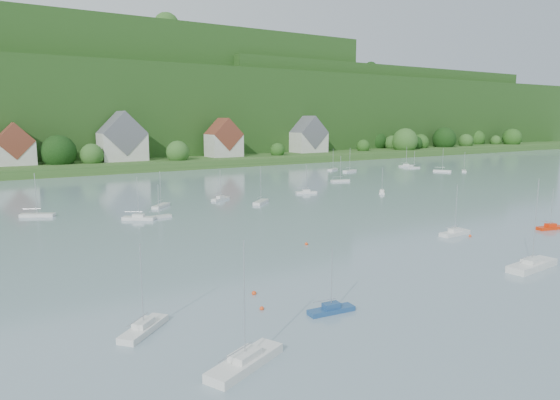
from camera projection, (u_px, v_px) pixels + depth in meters
name	position (u px, v px, depth m)	size (l,w,h in m)	color
far_shore_strip	(101.00, 163.00, 193.74)	(600.00, 60.00, 3.00)	#2F5921
forested_ridge	(66.00, 109.00, 247.70)	(620.00, 181.22, 69.89)	#1A3D13
village_building_1	(15.00, 148.00, 167.54)	(12.00, 9.36, 14.00)	beige
village_building_2	(122.00, 141.00, 184.99)	(16.00, 11.44, 18.00)	beige
village_building_3	(224.00, 141.00, 204.63)	(13.00, 10.40, 15.50)	beige
village_building_4	(309.00, 138.00, 231.77)	(15.00, 10.40, 16.50)	beige
near_sailboat_0	(245.00, 361.00, 37.70)	(7.36, 4.75, 9.67)	silver
near_sailboat_1	(331.00, 309.00, 48.28)	(4.79, 1.77, 6.32)	navy
near_sailboat_3	(455.00, 232.00, 80.50)	(6.02, 2.03, 8.00)	silver
near_sailboat_4	(532.00, 265.00, 62.36)	(8.42, 3.00, 11.14)	silver
near_sailboat_5	(550.00, 227.00, 84.63)	(5.25, 2.54, 6.84)	red
near_sailboat_6	(144.00, 327.00, 43.88)	(5.43, 5.05, 7.83)	silver
mooring_buoy_0	(262.00, 310.00, 49.09)	(0.43, 0.43, 0.43)	#F34A1B
mooring_buoy_2	(470.00, 237.00, 79.38)	(0.45, 0.45, 0.45)	#F34A1B
mooring_buoy_3	(306.00, 245.00, 74.24)	(0.48, 0.48, 0.48)	#F34A1B
mooring_buoy_5	(254.00, 294.00, 53.34)	(0.51, 0.51, 0.51)	#F34A1B
far_sailboat_cluster	(242.00, 188.00, 132.87)	(198.62, 56.62, 8.53)	silver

